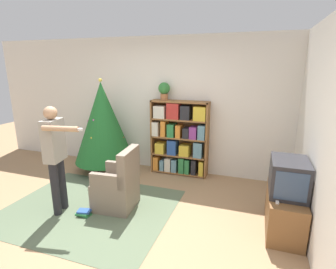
% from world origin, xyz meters
% --- Properties ---
extents(ground_plane, '(14.00, 14.00, 0.00)m').
position_xyz_m(ground_plane, '(0.00, 0.00, 0.00)').
color(ground_plane, '#9E7A56').
extents(wall_back, '(8.00, 0.10, 2.60)m').
position_xyz_m(wall_back, '(0.00, 2.17, 1.30)').
color(wall_back, silver).
rests_on(wall_back, ground_plane).
extents(wall_right, '(0.10, 8.00, 2.60)m').
position_xyz_m(wall_right, '(2.41, 0.00, 1.30)').
color(wall_right, silver).
rests_on(wall_right, ground_plane).
extents(area_rug, '(2.41, 1.98, 0.01)m').
position_xyz_m(area_rug, '(-0.55, 0.25, 0.00)').
color(area_rug, '#56664C').
rests_on(area_rug, ground_plane).
extents(bookshelf, '(1.10, 0.27, 1.43)m').
position_xyz_m(bookshelf, '(0.33, 1.96, 0.72)').
color(bookshelf, brown).
rests_on(bookshelf, ground_plane).
extents(tv_stand, '(0.42, 0.91, 0.52)m').
position_xyz_m(tv_stand, '(2.13, 0.63, 0.26)').
color(tv_stand, brown).
rests_on(tv_stand, ground_plane).
extents(television, '(0.43, 0.58, 0.44)m').
position_xyz_m(television, '(2.13, 0.63, 0.74)').
color(television, '#28282D').
rests_on(television, tv_stand).
extents(game_remote, '(0.04, 0.12, 0.02)m').
position_xyz_m(game_remote, '(2.00, 0.36, 0.53)').
color(game_remote, white).
rests_on(game_remote, tv_stand).
extents(christmas_tree, '(1.15, 1.15, 1.83)m').
position_xyz_m(christmas_tree, '(-1.11, 1.62, 0.99)').
color(christmas_tree, '#4C3323').
rests_on(christmas_tree, ground_plane).
extents(armchair, '(0.61, 0.60, 0.92)m').
position_xyz_m(armchair, '(-0.15, 0.44, 0.32)').
color(armchair, '#7A6B5B').
rests_on(armchair, ground_plane).
extents(standing_person, '(0.68, 0.46, 1.54)m').
position_xyz_m(standing_person, '(-0.89, 0.07, 0.91)').
color(standing_person, '#232328').
rests_on(standing_person, ground_plane).
extents(potted_plant, '(0.22, 0.22, 0.33)m').
position_xyz_m(potted_plant, '(0.03, 1.97, 1.62)').
color(potted_plant, '#935B38').
rests_on(potted_plant, bookshelf).
extents(book_pile_near_tree, '(0.24, 0.19, 0.13)m').
position_xyz_m(book_pile_near_tree, '(-0.63, 1.25, 0.06)').
color(book_pile_near_tree, gold).
rests_on(book_pile_near_tree, ground_plane).
extents(book_pile_by_chair, '(0.23, 0.18, 0.08)m').
position_xyz_m(book_pile_by_chair, '(-0.51, 0.07, 0.04)').
color(book_pile_by_chair, '#2D7A42').
rests_on(book_pile_by_chair, ground_plane).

